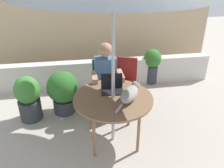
% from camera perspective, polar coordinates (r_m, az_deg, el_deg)
% --- Properties ---
extents(ground_plane, '(14.00, 14.00, 0.00)m').
position_cam_1_polar(ground_plane, '(3.66, 0.24, -12.77)').
color(ground_plane, '#ADA399').
extents(fence_back, '(5.00, 0.08, 1.84)m').
position_cam_1_polar(fence_back, '(5.35, -3.79, 12.18)').
color(fence_back, tan).
rests_on(fence_back, ground).
extents(planter_wall_low, '(4.50, 0.20, 0.54)m').
position_cam_1_polar(planter_wall_low, '(4.91, -2.77, 2.57)').
color(planter_wall_low, beige).
rests_on(planter_wall_low, ground).
extents(patio_table, '(1.07, 1.07, 0.72)m').
position_cam_1_polar(patio_table, '(3.26, 0.26, -4.01)').
color(patio_table, brown).
rests_on(patio_table, ground).
extents(chair_occupied, '(0.40, 0.40, 0.87)m').
position_cam_1_polar(chair_occupied, '(4.08, -1.61, 0.62)').
color(chair_occupied, '#194C2D').
rests_on(chair_occupied, ground).
extents(chair_empty, '(0.51, 0.51, 0.87)m').
position_cam_1_polar(chair_empty, '(4.15, 2.88, 1.11)').
color(chair_empty, maroon).
rests_on(chair_empty, ground).
extents(person_seated, '(0.48, 0.48, 1.21)m').
position_cam_1_polar(person_seated, '(3.86, -1.35, 1.80)').
color(person_seated, '#4C72A5').
rests_on(person_seated, ground).
extents(laptop, '(0.32, 0.27, 0.21)m').
position_cam_1_polar(laptop, '(3.38, -0.00, -0.43)').
color(laptop, black).
rests_on(laptop, patio_table).
extents(cat, '(0.43, 0.55, 0.17)m').
position_cam_1_polar(cat, '(3.17, 4.25, -2.22)').
color(cat, gray).
rests_on(cat, patio_table).
extents(potted_plant_near_fence, '(0.52, 0.52, 0.74)m').
position_cam_1_polar(potted_plant_near_fence, '(4.09, -11.43, -1.51)').
color(potted_plant_near_fence, '#33383D').
rests_on(potted_plant_near_fence, ground).
extents(potted_plant_by_chair, '(0.40, 0.40, 0.76)m').
position_cam_1_polar(potted_plant_by_chair, '(4.06, -19.03, -2.97)').
color(potted_plant_by_chair, '#33383D').
rests_on(potted_plant_by_chair, ground).
extents(potted_plant_corner, '(0.35, 0.35, 0.73)m').
position_cam_1_polar(potted_plant_corner, '(5.02, 9.39, 4.72)').
color(potted_plant_corner, '#33383D').
rests_on(potted_plant_corner, ground).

